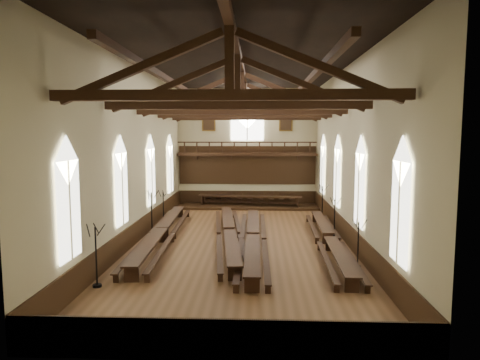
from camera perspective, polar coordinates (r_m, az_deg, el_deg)
The scene contains 21 objects.
ground at distance 24.75m, azimuth 0.19°, elevation -8.22°, with size 26.00×26.00×0.00m, color brown.
room_walls at distance 23.98m, azimuth 0.19°, elevation 6.91°, with size 26.00×26.00×26.00m.
wainscot_band at distance 24.61m, azimuth 0.19°, elevation -6.86°, with size 12.00×26.00×1.20m.
side_windows at distance 24.10m, azimuth 0.19°, elevation 0.43°, with size 11.85×19.80×4.50m.
end_window at distance 36.88m, azimuth 0.97°, elevation 7.84°, with size 2.80×0.12×3.80m.
minstrels_gallery at distance 36.70m, azimuth 0.95°, elevation 2.67°, with size 11.80×1.24×3.70m.
portraits at distance 36.88m, azimuth 0.97°, elevation 7.65°, with size 7.75×0.09×1.45m.
roof_trusses at distance 24.06m, azimuth 0.20°, elevation 11.09°, with size 11.70×25.70×2.80m.
refectory_row_a at distance 25.27m, azimuth -10.42°, elevation -6.69°, with size 1.90×14.75×0.78m.
refectory_row_b at distance 24.85m, azimuth -1.51°, elevation -6.89°, with size 2.17×14.38×0.74m.
refectory_row_c at distance 23.57m, azimuth 1.72°, elevation -7.59°, with size 1.56×14.40×0.75m.
refectory_row_d at distance 23.94m, azimuth 11.85°, elevation -7.57°, with size 1.67×14.10×0.71m.
dais at distance 35.88m, azimuth 1.30°, elevation -3.54°, with size 11.40×2.82×0.19m, color #382210.
high_table at distance 35.76m, azimuth 1.31°, elevation -2.30°, with size 8.75×1.98×0.81m.
high_chairs at distance 36.61m, azimuth 1.33°, elevation -2.33°, with size 7.67×0.47×1.00m.
candelabrum_left_near at distance 18.46m, azimuth -18.58°, elevation -11.03°, with size 0.77×0.78×2.62m.
candelabrum_left_mid at distance 26.82m, azimuth -11.67°, elevation -5.38°, with size 0.80×0.83×2.76m.
candelabrum_left_far at distance 29.93m, azimuth -10.17°, elevation -4.41°, with size 0.70×0.67×2.32m.
candelabrum_right_near at distance 20.70m, azimuth 15.44°, elevation -9.35°, with size 0.69×0.66×2.28m.
candelabrum_right_mid at distance 26.48m, azimuth 12.48°, elevation -5.82°, with size 0.69×0.70×2.36m.
candelabrum_right_far at distance 31.24m, azimuth 10.90°, elevation -3.83°, with size 0.69×0.79×2.57m.
Camera 1 is at (0.91, -23.96, 6.16)m, focal length 32.00 mm.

